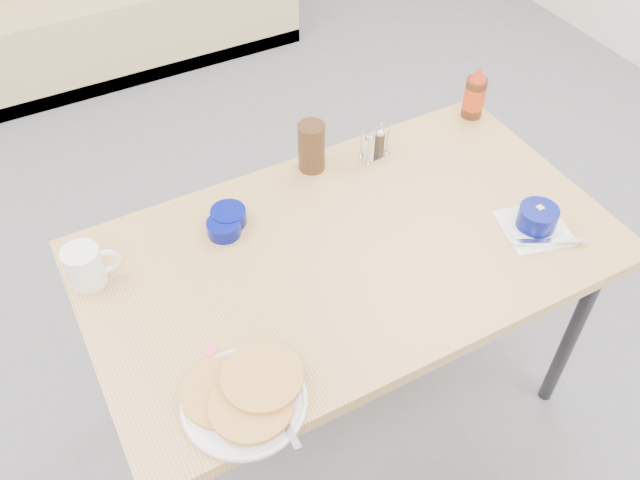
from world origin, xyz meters
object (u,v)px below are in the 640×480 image
butter_bowl (229,216)px  condiment_caddy (374,146)px  grits_setting (537,220)px  creamer_bowl (224,228)px  syrup_bottle (475,95)px  pancake_plate (245,396)px  amber_tumbler (312,147)px  dining_table (350,263)px  coffee_mug (86,265)px

butter_bowl → condiment_caddy: (0.50, 0.06, 0.02)m
grits_setting → butter_bowl: bearing=150.0°
creamer_bowl → syrup_bottle: 0.92m
pancake_plate → condiment_caddy: bearing=40.7°
creamer_bowl → condiment_caddy: bearing=9.8°
butter_bowl → condiment_caddy: 0.50m
amber_tumbler → pancake_plate: bearing=-128.1°
condiment_caddy → creamer_bowl: bearing=-177.6°
butter_bowl → dining_table: bearing=-44.2°
pancake_plate → grits_setting: bearing=7.2°
dining_table → syrup_bottle: size_ratio=7.86×
pancake_plate → syrup_bottle: syrup_bottle is taller
butter_bowl → amber_tumbler: bearing=18.0°
amber_tumbler → syrup_bottle: size_ratio=0.85×
coffee_mug → creamer_bowl: bearing=-1.0°
coffee_mug → butter_bowl: size_ratio=1.41×
grits_setting → amber_tumbler: 0.66m
coffee_mug → butter_bowl: 0.39m
coffee_mug → syrup_bottle: (1.28, 0.11, 0.02)m
dining_table → butter_bowl: (-0.25, 0.24, 0.08)m
dining_table → grits_setting: 0.51m
creamer_bowl → condiment_caddy: (0.53, 0.09, 0.02)m
pancake_plate → creamer_bowl: 0.52m
butter_bowl → condiment_caddy: condiment_caddy is taller
coffee_mug → amber_tumbler: (0.70, 0.13, 0.02)m
dining_table → coffee_mug: 0.68m
butter_bowl → syrup_bottle: size_ratio=0.54×
pancake_plate → condiment_caddy: 0.90m
condiment_caddy → butter_bowl: bearing=179.2°
coffee_mug → creamer_bowl: 0.36m
dining_table → condiment_caddy: bearing=49.8°
creamer_bowl → condiment_caddy: size_ratio=0.87×
dining_table → amber_tumbler: size_ratio=9.25×
pancake_plate → coffee_mug: (-0.20, 0.50, 0.03)m
butter_bowl → coffee_mug: bearing=-176.0°
creamer_bowl → syrup_bottle: size_ratio=0.51×
creamer_bowl → dining_table: bearing=-37.0°
pancake_plate → coffee_mug: size_ratio=2.15×
dining_table → grits_setting: grits_setting is taller
pancake_plate → syrup_bottle: size_ratio=1.66×
grits_setting → condiment_caddy: bearing=115.1°
dining_table → butter_bowl: bearing=135.8°
grits_setting → creamer_bowl: 0.84m
creamer_bowl → amber_tumbler: bearing=21.6°
pancake_plate → coffee_mug: coffee_mug is taller
creamer_bowl → butter_bowl: butter_bowl is taller
coffee_mug → grits_setting: size_ratio=0.61×
pancake_plate → condiment_caddy: condiment_caddy is taller
pancake_plate → creamer_bowl: pancake_plate is taller
creamer_bowl → amber_tumbler: (0.34, 0.13, 0.06)m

